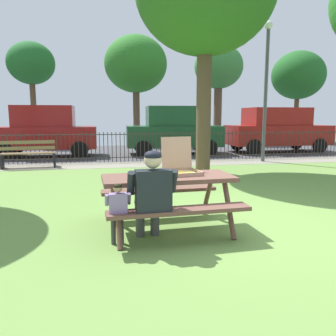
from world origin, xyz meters
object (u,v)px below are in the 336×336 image
(picnic_table_foreground, at_px, (168,188))
(parked_car_far_left, at_px, (45,131))
(parked_car_left, at_px, (174,130))
(far_tree_center, at_px, (136,65))
(park_bench_left, at_px, (28,154))
(far_tree_midleft, at_px, (31,64))
(lamp_post_walkway, at_px, (266,79))
(far_tree_midright, at_px, (219,68))
(adult_at_table, at_px, (152,193))
(parked_car_center, at_px, (277,129))
(pizza_box_open, at_px, (181,167))
(pizza_slice_on_table, at_px, (158,176))
(far_tree_right, at_px, (298,76))
(child_at_table, at_px, (118,208))

(picnic_table_foreground, relative_size, parked_car_far_left, 0.48)
(parked_car_left, height_order, far_tree_center, far_tree_center)
(parked_car_far_left, bearing_deg, park_bench_left, -91.06)
(far_tree_midleft, bearing_deg, parked_car_far_left, -75.10)
(parked_car_far_left, xyz_separation_m, far_tree_center, (4.04, 5.43, 3.37))
(lamp_post_walkway, xyz_separation_m, far_tree_midright, (1.08, 8.24, 1.49))
(lamp_post_walkway, bearing_deg, adult_at_table, -124.99)
(park_bench_left, relative_size, far_tree_center, 0.27)
(parked_car_center, bearing_deg, adult_at_table, -125.12)
(parked_car_left, bearing_deg, pizza_box_open, -100.72)
(pizza_box_open, distance_m, parked_car_center, 11.13)
(parked_car_center, bearing_deg, pizza_box_open, -124.98)
(picnic_table_foreground, bearing_deg, parked_car_center, 54.61)
(far_tree_midright, bearing_deg, adult_at_table, -111.41)
(far_tree_center, bearing_deg, pizza_box_open, -92.64)
(pizza_slice_on_table, distance_m, far_tree_center, 15.21)
(far_tree_midright, bearing_deg, lamp_post_walkway, -97.47)
(lamp_post_walkway, xyz_separation_m, parked_car_far_left, (-7.75, 2.81, -1.82))
(adult_at_table, distance_m, far_tree_right, 19.09)
(adult_at_table, relative_size, parked_car_far_left, 0.30)
(picnic_table_foreground, distance_m, far_tree_center, 15.21)
(parked_car_far_left, bearing_deg, lamp_post_walkway, -19.92)
(picnic_table_foreground, xyz_separation_m, parked_car_left, (1.94, 9.28, 0.41))
(pizza_box_open, xyz_separation_m, pizza_slice_on_table, (-0.36, -0.19, -0.09))
(lamp_post_walkway, height_order, parked_car_center, lamp_post_walkway)
(far_tree_midleft, height_order, far_tree_center, far_tree_center)
(far_tree_center, bearing_deg, parked_car_far_left, -126.71)
(child_at_table, xyz_separation_m, far_tree_center, (1.60, 15.28, 3.89))
(parked_car_far_left, relative_size, far_tree_midright, 0.69)
(park_bench_left, bearing_deg, child_at_table, -70.30)
(child_at_table, height_order, parked_car_left, parked_car_left)
(pizza_box_open, distance_m, child_at_table, 1.24)
(parked_car_left, relative_size, far_tree_midright, 0.70)
(parked_car_far_left, bearing_deg, pizza_box_open, -69.70)
(pizza_box_open, xyz_separation_m, adult_at_table, (-0.51, -0.68, -0.21))
(child_at_table, xyz_separation_m, parked_car_center, (7.31, 9.85, 0.51))
(picnic_table_foreground, bearing_deg, adult_at_table, -120.14)
(child_at_table, relative_size, parked_car_left, 0.21)
(child_at_table, bearing_deg, pizza_box_open, 38.28)
(parked_car_far_left, height_order, far_tree_midleft, far_tree_midleft)
(pizza_slice_on_table, distance_m, lamp_post_walkway, 8.30)
(pizza_slice_on_table, height_order, parked_car_left, parked_car_left)
(lamp_post_walkway, relative_size, far_tree_midright, 0.83)
(pizza_slice_on_table, distance_m, far_tree_midright, 16.23)
(far_tree_midleft, bearing_deg, park_bench_left, -80.49)
(far_tree_midleft, bearing_deg, child_at_table, -75.72)
(far_tree_midleft, bearing_deg, lamp_post_walkway, -41.84)
(lamp_post_walkway, bearing_deg, far_tree_midleft, 138.16)
(pizza_slice_on_table, bearing_deg, picnic_table_foreground, 11.40)
(adult_at_table, height_order, child_at_table, adult_at_table)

